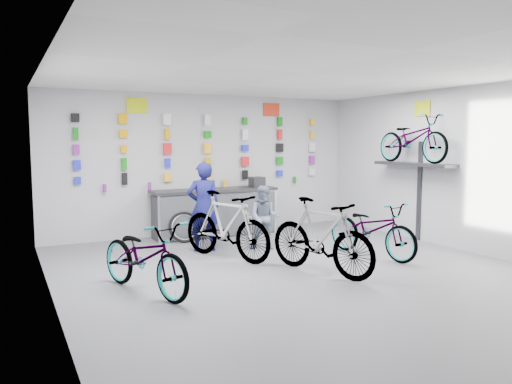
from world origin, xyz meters
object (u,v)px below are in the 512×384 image
bike_center (321,236)px  customer (265,218)px  bike_service (226,225)px  bike_right (372,229)px  bike_left (145,256)px  counter (215,213)px  clerk (204,207)px

bike_center → customer: customer is taller
bike_service → bike_right: bearing=-45.8°
bike_center → bike_right: (1.45, 0.54, -0.09)m
bike_left → bike_center: bearing=-25.3°
bike_service → customer: customer is taller
counter → bike_left: (-2.37, -3.28, 0.01)m
bike_left → bike_service: bike_service is taller
bike_left → bike_right: bearing=-15.5°
bike_left → bike_center: 2.64m
counter → customer: 1.70m
bike_left → counter: bearing=35.0°
bike_service → customer: (0.94, 0.37, 0.02)m
clerk → bike_left: bearing=64.7°
bike_right → bike_service: bearing=146.4°
counter → clerk: (-0.75, -1.25, 0.33)m
bike_center → bike_service: 1.77m
counter → clerk: bearing=-120.7°
clerk → bike_center: bearing=126.8°
bike_right → bike_service: (-2.34, 0.98, 0.09)m
counter → bike_service: 2.14m
bike_left → bike_service: 2.13m
bike_center → bike_service: (-0.89, 1.52, 0.00)m
bike_left → customer: (2.67, 1.61, 0.10)m
counter → bike_center: bike_center is taller
counter → bike_right: counter is taller
customer → clerk: bearing=-170.7°
bike_service → clerk: 0.83m
clerk → customer: (1.04, -0.42, -0.22)m
bike_left → bike_center: size_ratio=0.98×
bike_left → clerk: (1.62, 2.03, 0.32)m
bike_center → bike_right: 1.55m
bike_center → customer: (0.04, 1.89, 0.02)m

